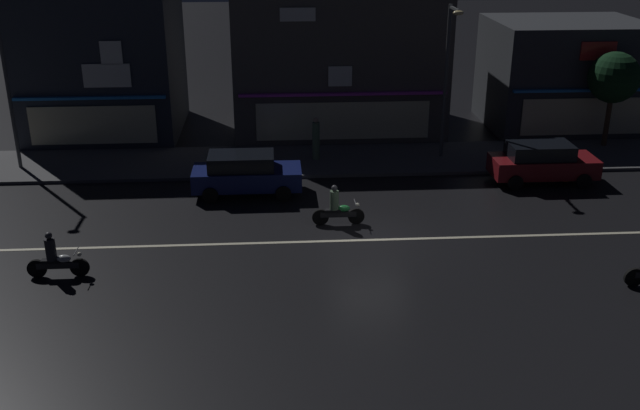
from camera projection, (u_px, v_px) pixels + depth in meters
The scene contains 15 objects.
ground_plane at pixel (372, 240), 25.12m from camera, with size 140.00×140.00×0.00m, color black.
lane_divider_stripe at pixel (372, 240), 25.11m from camera, with size 36.88×0.16×0.01m, color beige.
sidewalk_far at pixel (347, 160), 32.94m from camera, with size 38.82×4.27×0.14m, color #4C4C4F.
storefront_left_block at pixel (562, 74), 37.48m from camera, with size 7.51×6.33×5.42m.
storefront_center_block at pixel (337, 53), 36.95m from camera, with size 10.26×7.63×7.65m.
storefront_right_block at pixel (103, 53), 36.10m from camera, with size 7.25×7.44×7.95m.
streetlamp_west at pixel (4, 74), 30.05m from camera, with size 0.44×1.64×6.97m.
streetlamp_mid at pixel (448, 70), 31.51m from camera, with size 0.44×1.64×6.74m.
pedestrian_on_sidewalk at pixel (316, 140), 32.50m from camera, with size 0.33×0.33×1.92m.
street_tree at pixel (614, 78), 33.53m from camera, with size 2.36×2.36×4.44m.
parked_car_near_kerb at pixel (246, 173), 28.90m from camera, with size 4.30×1.98×1.67m.
parked_car_trailing at pixel (542, 162), 30.19m from camera, with size 4.30×1.98×1.67m.
motorcycle_lead at pixel (337, 208), 26.13m from camera, with size 1.90×0.60×1.52m.
motorcycle_following at pixel (55, 258), 22.39m from camera, with size 1.90×0.60×1.52m.
traffic_cone at pixel (565, 174), 30.51m from camera, with size 0.36×0.36×0.55m, color orange.
Camera 1 is at (-3.27, -22.63, 10.61)m, focal length 40.86 mm.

